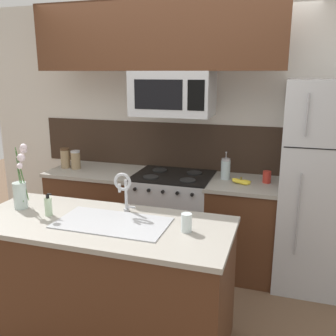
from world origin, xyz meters
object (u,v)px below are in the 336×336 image
(microwave, at_px, (173,94))
(coffee_tin, at_px, (267,177))
(dish_soap_bottle, at_px, (48,206))
(storage_jar_medium, at_px, (76,160))
(stove_range, at_px, (173,219))
(flower_vase, at_px, (21,189))
(refrigerator, at_px, (329,187))
(drinking_glass, at_px, (186,223))
(french_press, at_px, (226,169))
(banana_bunch, at_px, (241,181))
(sink_faucet, at_px, (124,187))
(storage_jar_tall, at_px, (65,158))

(microwave, distance_m, coffee_tin, 1.16)
(coffee_tin, bearing_deg, dish_soap_bottle, -137.82)
(storage_jar_medium, bearing_deg, stove_range, 1.26)
(microwave, distance_m, dish_soap_bottle, 1.54)
(microwave, bearing_deg, flower_vase, -125.41)
(refrigerator, relative_size, coffee_tin, 16.78)
(dish_soap_bottle, bearing_deg, drinking_glass, 1.44)
(french_press, xyz_separation_m, drinking_glass, (-0.05, -1.29, -0.04))
(coffee_tin, bearing_deg, french_press, 178.51)
(storage_jar_medium, height_order, flower_vase, flower_vase)
(banana_bunch, distance_m, sink_faucet, 1.24)
(french_press, relative_size, sink_faucet, 0.87)
(stove_range, bearing_deg, refrigerator, 0.81)
(stove_range, bearing_deg, microwave, -89.84)
(stove_range, xyz_separation_m, dish_soap_bottle, (-0.55, -1.25, 0.52))
(storage_jar_tall, bearing_deg, dish_soap_bottle, -62.54)
(stove_range, bearing_deg, coffee_tin, 3.23)
(stove_range, relative_size, storage_jar_medium, 4.80)
(sink_faucet, xyz_separation_m, drinking_glass, (0.51, -0.18, -0.14))
(sink_faucet, bearing_deg, dish_soap_bottle, -157.56)
(french_press, height_order, sink_faucet, sink_faucet)
(coffee_tin, distance_m, drinking_glass, 1.35)
(microwave, xyz_separation_m, storage_jar_medium, (-1.06, -0.00, -0.70))
(french_press, relative_size, dish_soap_bottle, 1.62)
(storage_jar_tall, xyz_separation_m, coffee_tin, (2.08, 0.07, -0.05))
(microwave, height_order, banana_bunch, microwave)
(refrigerator, bearing_deg, storage_jar_tall, -179.11)
(french_press, xyz_separation_m, flower_vase, (-1.33, -1.25, 0.05))
(french_press, relative_size, flower_vase, 0.54)
(stove_range, distance_m, dish_soap_bottle, 1.46)
(banana_bunch, xyz_separation_m, dish_soap_bottle, (-1.22, -1.19, 0.05))
(stove_range, xyz_separation_m, drinking_glass, (0.46, -1.23, 0.51))
(drinking_glass, relative_size, flower_vase, 0.25)
(storage_jar_tall, distance_m, coffee_tin, 2.08)
(refrigerator, relative_size, drinking_glass, 15.20)
(microwave, distance_m, banana_bunch, 1.03)
(banana_bunch, relative_size, drinking_glass, 1.57)
(storage_jar_tall, distance_m, flower_vase, 1.22)
(french_press, height_order, drinking_glass, french_press)
(storage_jar_tall, relative_size, coffee_tin, 1.93)
(microwave, bearing_deg, french_press, 9.13)
(flower_vase, bearing_deg, storage_jar_medium, 101.50)
(dish_soap_bottle, bearing_deg, flower_vase, 166.38)
(refrigerator, height_order, banana_bunch, refrigerator)
(stove_range, height_order, flower_vase, flower_vase)
(french_press, bearing_deg, storage_jar_tall, -177.28)
(sink_faucet, distance_m, flower_vase, 0.79)
(sink_faucet, relative_size, dish_soap_bottle, 1.85)
(microwave, distance_m, flower_vase, 1.57)
(stove_range, relative_size, coffee_tin, 8.45)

